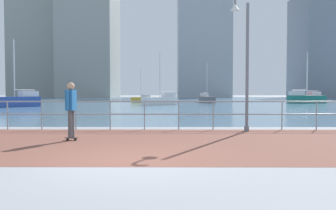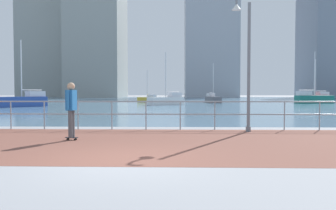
# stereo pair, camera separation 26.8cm
# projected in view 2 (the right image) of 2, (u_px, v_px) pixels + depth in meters

# --- Properties ---
(ground) EXTENTS (220.00, 220.00, 0.00)m
(ground) POSITION_uv_depth(u_px,v_px,m) (169.00, 103.00, 47.37)
(ground) COLOR gray
(brick_paving) EXTENTS (28.00, 6.82, 0.01)m
(brick_paving) POSITION_uv_depth(u_px,v_px,m) (135.00, 142.00, 10.21)
(brick_paving) COLOR brown
(brick_paving) RESTS_ON ground
(harbor_water) EXTENTS (180.00, 88.00, 0.00)m
(harbor_water) POSITION_uv_depth(u_px,v_px,m) (170.00, 101.00, 58.56)
(harbor_water) COLOR slate
(harbor_water) RESTS_ON ground
(waterfront_railing) EXTENTS (25.25, 0.06, 1.17)m
(waterfront_railing) POSITION_uv_depth(u_px,v_px,m) (146.00, 110.00, 13.58)
(waterfront_railing) COLOR #8C99A3
(waterfront_railing) RESTS_ON ground
(lamppost) EXTENTS (0.79, 0.44, 5.54)m
(lamppost) POSITION_uv_depth(u_px,v_px,m) (245.00, 52.00, 12.73)
(lamppost) COLOR slate
(lamppost) RESTS_ON ground
(skateboarder) EXTENTS (0.41, 0.56, 1.83)m
(skateboarder) POSITION_uv_depth(u_px,v_px,m) (71.00, 105.00, 10.56)
(skateboarder) COLOR black
(skateboarder) RESTS_ON ground
(sailboat_teal) EXTENTS (4.30, 3.72, 6.14)m
(sailboat_teal) POSITION_uv_depth(u_px,v_px,m) (167.00, 100.00, 39.18)
(sailboat_teal) COLOR white
(sailboat_teal) RESTS_ON ground
(sailboat_ivory) EXTENTS (4.27, 4.75, 6.87)m
(sailboat_ivory) POSITION_uv_depth(u_px,v_px,m) (23.00, 100.00, 34.47)
(sailboat_ivory) COLOR #284799
(sailboat_ivory) RESTS_ON ground
(sailboat_red) EXTENTS (4.94, 2.85, 6.63)m
(sailboat_red) POSITION_uv_depth(u_px,v_px,m) (316.00, 98.00, 51.95)
(sailboat_red) COLOR #B21E1E
(sailboat_red) RESTS_ON ground
(sailboat_gray) EXTENTS (5.15, 2.33, 6.98)m
(sailboat_gray) POSITION_uv_depth(u_px,v_px,m) (313.00, 98.00, 44.98)
(sailboat_gray) COLOR #197266
(sailboat_gray) RESTS_ON ground
(sailboat_blue) EXTENTS (3.26, 3.13, 4.85)m
(sailboat_blue) POSITION_uv_depth(u_px,v_px,m) (148.00, 99.00, 49.99)
(sailboat_blue) COLOR gold
(sailboat_blue) RESTS_ON ground
(sailboat_navy) EXTENTS (2.04, 4.21, 5.67)m
(sailboat_navy) POSITION_uv_depth(u_px,v_px,m) (213.00, 99.00, 47.89)
(sailboat_navy) COLOR #595960
(sailboat_navy) RESTS_ON ground
(tower_beige) EXTENTS (17.01, 17.79, 37.40)m
(tower_beige) POSITION_uv_depth(u_px,v_px,m) (54.00, 41.00, 106.14)
(tower_beige) COLOR #939993
(tower_beige) RESTS_ON ground
(tower_glass) EXTENTS (14.93, 16.66, 37.50)m
(tower_glass) POSITION_uv_depth(u_px,v_px,m) (210.00, 37.00, 98.81)
(tower_glass) COLOR #A3A8B2
(tower_glass) RESTS_ON ground
(tower_brick) EXTENTS (14.49, 17.98, 44.49)m
(tower_brick) POSITION_uv_depth(u_px,v_px,m) (97.00, 22.00, 94.47)
(tower_brick) COLOR #939993
(tower_brick) RESTS_ON ground
(tower_concrete) EXTENTS (11.34, 15.56, 29.91)m
(tower_concrete) POSITION_uv_depth(u_px,v_px,m) (327.00, 45.00, 89.09)
(tower_concrete) COLOR slate
(tower_concrete) RESTS_ON ground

